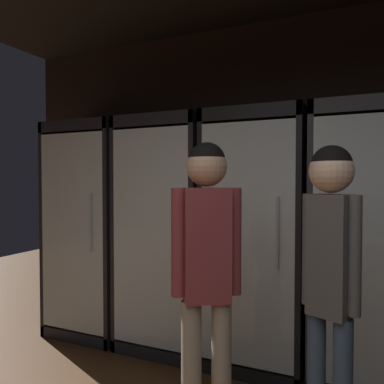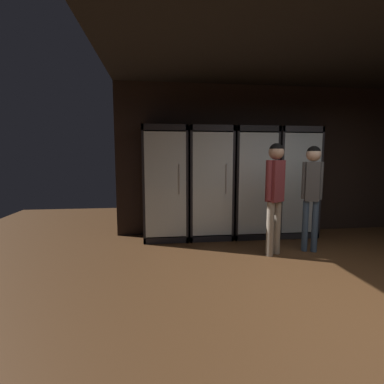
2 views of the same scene
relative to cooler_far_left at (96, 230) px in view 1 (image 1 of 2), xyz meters
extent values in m
cube|color=black|center=(2.11, 0.30, 0.43)|extent=(6.00, 0.06, 2.80)
cube|color=black|center=(0.00, 0.23, 0.02)|extent=(0.76, 0.04, 1.99)
cube|color=black|center=(-0.36, -0.05, 0.02)|extent=(0.04, 0.59, 1.99)
cube|color=black|center=(0.36, -0.05, 0.02)|extent=(0.04, 0.59, 1.99)
cube|color=black|center=(0.00, -0.05, 0.97)|extent=(0.76, 0.59, 0.10)
cube|color=black|center=(0.00, -0.05, -0.92)|extent=(0.76, 0.59, 0.10)
cube|color=white|center=(0.00, 0.20, 0.02)|extent=(0.68, 0.02, 1.75)
cube|color=silver|center=(0.00, -0.33, 0.02)|extent=(0.68, 0.02, 1.75)
cylinder|color=#B2B2B7|center=(0.23, -0.35, 0.12)|extent=(0.02, 0.02, 0.50)
cube|color=silver|center=(0.00, -0.05, -0.85)|extent=(0.66, 0.51, 0.02)
cylinder|color=brown|center=(-0.22, -0.05, -0.74)|extent=(0.07, 0.07, 0.22)
cylinder|color=brown|center=(-0.22, -0.05, -0.58)|extent=(0.02, 0.02, 0.09)
cylinder|color=tan|center=(-0.22, -0.05, -0.73)|extent=(0.08, 0.08, 0.07)
cylinder|color=black|center=(0.01, -0.03, -0.75)|extent=(0.06, 0.06, 0.19)
cylinder|color=black|center=(0.01, -0.03, -0.61)|extent=(0.02, 0.02, 0.09)
cylinder|color=white|center=(0.01, -0.03, -0.75)|extent=(0.07, 0.07, 0.06)
cylinder|color=black|center=(0.22, -0.05, -0.73)|extent=(0.06, 0.06, 0.23)
cylinder|color=black|center=(0.22, -0.05, -0.57)|extent=(0.03, 0.03, 0.09)
cylinder|color=beige|center=(0.22, -0.05, -0.72)|extent=(0.07, 0.07, 0.06)
cube|color=silver|center=(0.00, -0.05, -0.42)|extent=(0.66, 0.51, 0.02)
cylinder|color=gray|center=(-0.22, 0.00, -0.32)|extent=(0.08, 0.08, 0.19)
cylinder|color=gray|center=(-0.22, 0.00, -0.18)|extent=(0.02, 0.02, 0.09)
cylinder|color=beige|center=(-0.22, 0.00, -0.31)|extent=(0.08, 0.08, 0.06)
cylinder|color=black|center=(-0.01, -0.02, -0.31)|extent=(0.07, 0.07, 0.20)
cylinder|color=black|center=(-0.01, -0.02, -0.17)|extent=(0.02, 0.02, 0.09)
cylinder|color=white|center=(-0.01, -0.02, -0.34)|extent=(0.07, 0.07, 0.06)
cylinder|color=brown|center=(0.22, -0.01, -0.32)|extent=(0.07, 0.07, 0.18)
cylinder|color=brown|center=(0.22, -0.01, -0.19)|extent=(0.03, 0.03, 0.07)
cylinder|color=tan|center=(0.22, -0.01, -0.31)|extent=(0.07, 0.07, 0.05)
cube|color=silver|center=(0.00, -0.05, 0.02)|extent=(0.66, 0.51, 0.02)
cylinder|color=brown|center=(-0.21, 0.00, 0.12)|extent=(0.06, 0.06, 0.19)
cylinder|color=brown|center=(-0.21, 0.00, 0.26)|extent=(0.02, 0.02, 0.08)
cylinder|color=#B2332D|center=(-0.21, 0.00, 0.12)|extent=(0.06, 0.06, 0.05)
cylinder|color=#336B38|center=(0.01, -0.04, 0.13)|extent=(0.08, 0.08, 0.21)
cylinder|color=#336B38|center=(0.01, -0.04, 0.27)|extent=(0.02, 0.02, 0.07)
cylinder|color=beige|center=(0.01, -0.04, 0.13)|extent=(0.08, 0.08, 0.07)
cylinder|color=black|center=(0.22, -0.03, 0.12)|extent=(0.07, 0.07, 0.19)
cylinder|color=black|center=(0.22, -0.03, 0.26)|extent=(0.02, 0.02, 0.10)
cylinder|color=white|center=(0.22, -0.03, 0.11)|extent=(0.07, 0.07, 0.07)
cube|color=silver|center=(0.00, -0.05, 0.45)|extent=(0.66, 0.51, 0.02)
cylinder|color=brown|center=(-0.22, -0.04, 0.56)|extent=(0.06, 0.06, 0.20)
cylinder|color=brown|center=(-0.22, -0.04, 0.70)|extent=(0.02, 0.02, 0.08)
cylinder|color=tan|center=(-0.22, -0.04, 0.55)|extent=(0.06, 0.06, 0.05)
cylinder|color=#9EAD99|center=(0.00, -0.06, 0.57)|extent=(0.06, 0.06, 0.21)
cylinder|color=#9EAD99|center=(0.00, -0.06, 0.71)|extent=(0.03, 0.03, 0.08)
cylinder|color=tan|center=(0.00, -0.06, 0.54)|extent=(0.07, 0.07, 0.07)
cylinder|color=gray|center=(0.22, -0.05, 0.56)|extent=(0.07, 0.07, 0.20)
cylinder|color=gray|center=(0.22, -0.05, 0.69)|extent=(0.03, 0.03, 0.06)
cylinder|color=white|center=(0.22, -0.05, 0.54)|extent=(0.07, 0.07, 0.06)
cube|color=black|center=(0.79, 0.23, 0.02)|extent=(0.76, 0.04, 1.99)
cube|color=black|center=(0.43, -0.05, 0.02)|extent=(0.04, 0.59, 1.99)
cube|color=black|center=(1.15, -0.05, 0.02)|extent=(0.04, 0.59, 1.99)
cube|color=black|center=(0.79, -0.05, 0.97)|extent=(0.76, 0.59, 0.10)
cube|color=black|center=(0.79, -0.05, -0.92)|extent=(0.76, 0.59, 0.10)
cube|color=white|center=(0.79, 0.20, 0.02)|extent=(0.68, 0.02, 1.75)
cube|color=silver|center=(0.79, -0.33, 0.02)|extent=(0.68, 0.02, 1.75)
cylinder|color=#B2B2B7|center=(1.02, -0.35, 0.12)|extent=(0.02, 0.02, 0.50)
cube|color=silver|center=(0.79, -0.05, -0.85)|extent=(0.66, 0.51, 0.02)
cylinder|color=gray|center=(0.55, -0.02, -0.73)|extent=(0.08, 0.08, 0.23)
cylinder|color=gray|center=(0.55, -0.02, -0.58)|extent=(0.03, 0.03, 0.07)
cylinder|color=tan|center=(0.55, -0.02, -0.72)|extent=(0.08, 0.08, 0.07)
cylinder|color=#194723|center=(0.72, -0.04, -0.74)|extent=(0.07, 0.07, 0.20)
cylinder|color=#194723|center=(0.72, -0.04, -0.60)|extent=(0.03, 0.03, 0.09)
cylinder|color=tan|center=(0.72, -0.04, -0.75)|extent=(0.08, 0.08, 0.08)
cylinder|color=#194723|center=(0.87, 0.00, -0.74)|extent=(0.07, 0.07, 0.22)
cylinder|color=#194723|center=(0.87, 0.00, -0.58)|extent=(0.03, 0.03, 0.10)
cylinder|color=white|center=(0.87, 0.00, -0.77)|extent=(0.07, 0.07, 0.07)
cylinder|color=#9EAD99|center=(1.04, -0.05, -0.75)|extent=(0.07, 0.07, 0.19)
cylinder|color=#9EAD99|center=(1.04, -0.05, -0.62)|extent=(0.03, 0.03, 0.07)
cylinder|color=white|center=(1.04, -0.05, -0.76)|extent=(0.07, 0.07, 0.06)
cube|color=silver|center=(0.79, -0.05, -0.27)|extent=(0.66, 0.51, 0.02)
cylinder|color=black|center=(0.56, -0.01, -0.17)|extent=(0.06, 0.06, 0.19)
cylinder|color=black|center=(0.56, -0.01, -0.03)|extent=(0.02, 0.02, 0.07)
cylinder|color=#B2332D|center=(0.56, -0.01, -0.16)|extent=(0.07, 0.07, 0.06)
cylinder|color=black|center=(0.72, -0.07, -0.17)|extent=(0.06, 0.06, 0.20)
cylinder|color=black|center=(0.72, -0.07, -0.03)|extent=(0.02, 0.02, 0.08)
cylinder|color=#B2332D|center=(0.72, -0.07, -0.17)|extent=(0.07, 0.07, 0.06)
cylinder|color=#336B38|center=(0.89, -0.03, -0.16)|extent=(0.07, 0.07, 0.21)
cylinder|color=#336B38|center=(0.89, -0.03, -0.02)|extent=(0.02, 0.02, 0.07)
cylinder|color=white|center=(0.89, -0.03, -0.19)|extent=(0.07, 0.07, 0.07)
cylinder|color=#9EAD99|center=(1.03, -0.06, -0.16)|extent=(0.07, 0.07, 0.21)
cylinder|color=#9EAD99|center=(1.03, -0.06, -0.03)|extent=(0.02, 0.02, 0.06)
cylinder|color=tan|center=(1.03, -0.06, -0.17)|extent=(0.07, 0.07, 0.07)
cube|color=silver|center=(0.79, -0.05, 0.31)|extent=(0.66, 0.51, 0.02)
cylinder|color=gray|center=(0.56, -0.02, 0.43)|extent=(0.07, 0.07, 0.23)
cylinder|color=gray|center=(0.56, -0.02, 0.58)|extent=(0.02, 0.02, 0.06)
cylinder|color=beige|center=(0.56, -0.02, 0.41)|extent=(0.07, 0.07, 0.09)
cylinder|color=#336B38|center=(0.71, -0.03, 0.43)|extent=(0.08, 0.08, 0.23)
cylinder|color=#336B38|center=(0.71, -0.03, 0.57)|extent=(0.03, 0.03, 0.07)
cylinder|color=white|center=(0.71, -0.03, 0.42)|extent=(0.08, 0.08, 0.06)
cylinder|color=brown|center=(0.87, -0.09, 0.43)|extent=(0.08, 0.08, 0.23)
cylinder|color=brown|center=(0.87, -0.09, 0.59)|extent=(0.03, 0.03, 0.09)
cylinder|color=beige|center=(0.87, -0.09, 0.41)|extent=(0.08, 0.08, 0.09)
cylinder|color=gray|center=(1.04, -0.03, 0.42)|extent=(0.07, 0.07, 0.20)
cylinder|color=gray|center=(1.04, -0.03, 0.55)|extent=(0.02, 0.02, 0.07)
cylinder|color=white|center=(1.04, -0.03, 0.40)|extent=(0.08, 0.08, 0.06)
cube|color=black|center=(1.59, 0.23, 0.02)|extent=(0.76, 0.04, 1.99)
cube|color=black|center=(1.23, -0.05, 0.02)|extent=(0.04, 0.59, 1.99)
cube|color=black|center=(1.95, -0.05, 0.02)|extent=(0.04, 0.59, 1.99)
cube|color=black|center=(1.59, -0.05, 0.97)|extent=(0.76, 0.59, 0.10)
cube|color=black|center=(1.59, -0.05, -0.92)|extent=(0.76, 0.59, 0.10)
cube|color=white|center=(1.59, 0.20, 0.02)|extent=(0.68, 0.02, 1.75)
cube|color=silver|center=(1.59, -0.33, 0.02)|extent=(0.68, 0.02, 1.75)
cylinder|color=#B2B2B7|center=(1.82, -0.35, 0.12)|extent=(0.02, 0.02, 0.50)
cube|color=silver|center=(1.59, -0.05, -0.85)|extent=(0.66, 0.51, 0.02)
cylinder|color=black|center=(1.33, -0.08, -0.75)|extent=(0.06, 0.06, 0.20)
cylinder|color=black|center=(1.33, -0.08, -0.62)|extent=(0.02, 0.02, 0.06)
cylinder|color=beige|center=(1.33, -0.08, -0.75)|extent=(0.06, 0.06, 0.07)
cylinder|color=gray|center=(1.51, -0.01, -0.75)|extent=(0.06, 0.06, 0.19)
cylinder|color=gray|center=(1.51, -0.01, -0.62)|extent=(0.03, 0.03, 0.08)
cylinder|color=tan|center=(1.51, -0.01, -0.78)|extent=(0.07, 0.07, 0.06)
cylinder|color=#194723|center=(1.68, -0.01, -0.75)|extent=(0.07, 0.07, 0.18)
cylinder|color=#194723|center=(1.68, -0.01, -0.63)|extent=(0.02, 0.02, 0.07)
cylinder|color=white|center=(1.68, -0.01, -0.77)|extent=(0.08, 0.08, 0.06)
cylinder|color=gray|center=(1.83, -0.03, -0.73)|extent=(0.07, 0.07, 0.23)
cylinder|color=gray|center=(1.83, -0.03, -0.58)|extent=(0.02, 0.02, 0.07)
cylinder|color=white|center=(1.83, -0.03, -0.72)|extent=(0.07, 0.07, 0.09)
cube|color=silver|center=(1.59, -0.05, -0.42)|extent=(0.66, 0.51, 0.02)
cylinder|color=black|center=(1.43, -0.08, -0.32)|extent=(0.07, 0.07, 0.18)
cylinder|color=black|center=(1.43, -0.08, -0.19)|extent=(0.03, 0.03, 0.08)
cylinder|color=tan|center=(1.43, -0.08, -0.32)|extent=(0.07, 0.07, 0.05)
cylinder|color=brown|center=(1.75, -0.05, -0.29)|extent=(0.06, 0.06, 0.24)
cylinder|color=brown|center=(1.75, -0.05, -0.14)|extent=(0.02, 0.02, 0.07)
cylinder|color=white|center=(1.75, -0.05, -0.31)|extent=(0.07, 0.07, 0.09)
cube|color=silver|center=(1.59, -0.05, 0.02)|extent=(0.66, 0.51, 0.02)
cylinder|color=#194723|center=(1.34, -0.06, 0.13)|extent=(0.08, 0.08, 0.20)
cylinder|color=#194723|center=(1.34, -0.06, 0.26)|extent=(0.03, 0.03, 0.06)
cylinder|color=tan|center=(1.34, -0.06, 0.10)|extent=(0.08, 0.08, 0.07)
cylinder|color=brown|center=(1.50, -0.04, 0.13)|extent=(0.06, 0.06, 0.21)
cylinder|color=brown|center=(1.50, -0.04, 0.28)|extent=(0.02, 0.02, 0.08)
cylinder|color=white|center=(1.50, -0.04, 0.11)|extent=(0.07, 0.07, 0.06)
cylinder|color=brown|center=(1.67, -0.04, 0.13)|extent=(0.06, 0.06, 0.22)
cylinder|color=brown|center=(1.67, -0.04, 0.28)|extent=(0.02, 0.02, 0.08)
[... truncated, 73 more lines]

